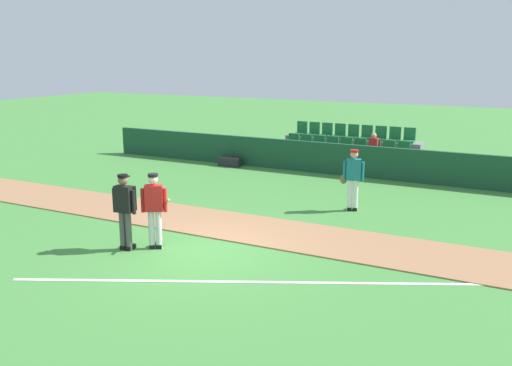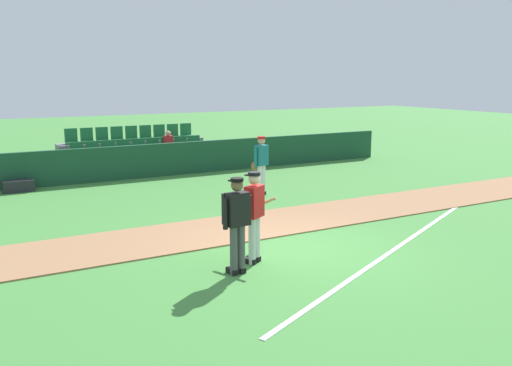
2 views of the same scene
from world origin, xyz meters
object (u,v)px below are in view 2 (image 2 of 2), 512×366
object	(u,v)px
batter_red_jersey	(254,213)
umpire_home_plate	(237,220)
equipment_bag	(18,186)
runner_teal_jersey	(261,163)

from	to	relation	value
batter_red_jersey	umpire_home_plate	xyz separation A→B (m)	(-0.55, -0.36, 0.03)
batter_red_jersey	equipment_bag	size ratio (longest dim) A/B	1.96
umpire_home_plate	runner_teal_jersey	xyz separation A→B (m)	(3.58, 5.48, -0.04)
batter_red_jersey	runner_teal_jersey	world-z (taller)	same
batter_red_jersey	runner_teal_jersey	distance (m)	5.95
umpire_home_plate	runner_teal_jersey	distance (m)	6.54
umpire_home_plate	equipment_bag	size ratio (longest dim) A/B	1.96
batter_red_jersey	umpire_home_plate	world-z (taller)	same
equipment_bag	batter_red_jersey	bearing A→B (deg)	-70.28
runner_teal_jersey	batter_red_jersey	bearing A→B (deg)	-120.59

